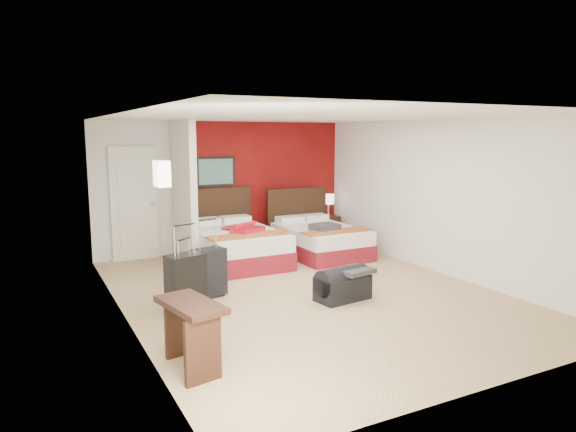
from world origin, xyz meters
TOP-DOWN VIEW (x-y plane):
  - ground at (0.00, 0.00)m, footprint 6.50×6.50m
  - room_walls at (-1.40, 1.42)m, footprint 5.02×6.52m
  - red_accent_panel at (0.75, 3.23)m, footprint 3.50×0.04m
  - partition_wall at (-1.00, 2.61)m, footprint 0.12×1.20m
  - entry_door at (-1.75, 3.20)m, footprint 0.82×0.06m
  - bed_left at (-0.24, 2.09)m, footprint 1.39×1.98m
  - bed_right at (1.39, 1.92)m, footprint 1.28×1.82m
  - red_suitcase_open at (-0.14, 1.99)m, footprint 0.79×0.89m
  - jacket_bundle at (1.29, 1.62)m, footprint 0.51×0.42m
  - nightstand at (2.17, 2.92)m, footprint 0.44×0.44m
  - table_lamp at (2.17, 2.92)m, footprint 0.28×0.28m
  - suitcase_black at (-1.74, 0.08)m, footprint 0.53×0.41m
  - suitcase_charcoal at (-1.30, 0.46)m, footprint 0.50×0.38m
  - suitcase_navy at (-1.71, 0.21)m, footprint 0.47×0.44m
  - duffel_bag at (0.29, -0.51)m, footprint 0.79×0.49m
  - jacket_draped at (0.44, -0.56)m, footprint 0.55×0.49m
  - desk at (-2.18, -1.62)m, footprint 0.55×0.87m

SIDE VIEW (x-z plane):
  - ground at x=0.00m, z-range 0.00..0.00m
  - duffel_bag at x=0.29m, z-range 0.00..0.38m
  - bed_right at x=1.39m, z-range 0.00..0.54m
  - suitcase_navy at x=-1.71m, z-range 0.00..0.56m
  - nightstand at x=2.17m, z-range 0.00..0.56m
  - bed_left at x=-0.24m, z-range 0.00..0.59m
  - suitcase_charcoal at x=-1.30m, z-range 0.00..0.66m
  - desk at x=-2.18m, z-range 0.00..0.67m
  - suitcase_black at x=-1.74m, z-range 0.00..0.71m
  - jacket_draped at x=0.44m, z-range 0.38..0.44m
  - jacket_bundle at x=1.29m, z-range 0.54..0.65m
  - red_suitcase_open at x=-0.14m, z-range 0.59..0.69m
  - table_lamp at x=2.17m, z-range 0.56..1.02m
  - entry_door at x=-1.75m, z-range 0.00..2.05m
  - red_accent_panel at x=0.75m, z-range 0.00..2.50m
  - partition_wall at x=-1.00m, z-range 0.00..2.50m
  - room_walls at x=-1.40m, z-range 0.01..2.51m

